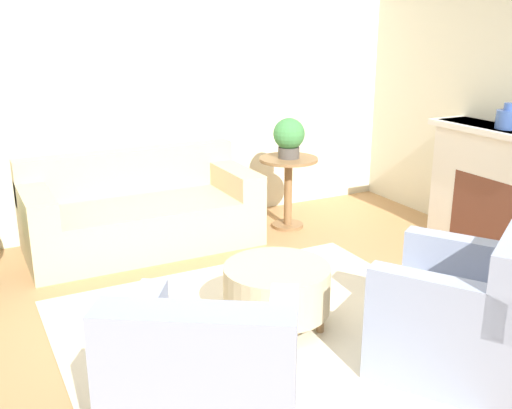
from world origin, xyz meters
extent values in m
plane|color=#AD7F51|center=(0.00, 0.00, 0.00)|extent=(16.00, 16.00, 0.00)
cube|color=beige|center=(0.00, 2.60, 1.40)|extent=(9.08, 0.12, 2.80)
cube|color=beige|center=(0.00, 0.00, 0.01)|extent=(2.65, 2.52, 0.01)
cube|color=#C6B289|center=(-0.26, 2.00, 0.21)|extent=(2.05, 0.94, 0.43)
cube|color=#C6B289|center=(-0.26, 2.37, 0.63)|extent=(2.05, 0.20, 0.41)
cube|color=#C6B289|center=(-1.16, 1.98, 0.54)|extent=(0.24, 0.90, 0.23)
cube|color=#C6B289|center=(0.65, 1.98, 0.54)|extent=(0.24, 0.90, 0.23)
cube|color=olive|center=(-0.26, 1.56, 0.03)|extent=(1.84, 0.05, 0.06)
cube|color=#8E99B2|center=(-0.79, -0.77, 0.23)|extent=(1.14, 1.14, 0.44)
cube|color=#8E99B2|center=(-0.95, -1.04, 0.68)|extent=(0.81, 0.61, 0.46)
cube|color=#8E99B2|center=(-0.48, -0.94, 0.58)|extent=(0.54, 0.74, 0.25)
cube|color=#8E99B2|center=(-1.07, -0.57, 0.58)|extent=(0.54, 0.74, 0.25)
cube|color=olive|center=(-0.58, -0.45, 0.04)|extent=(0.66, 0.44, 0.06)
cube|color=#8E99B2|center=(0.79, -0.77, 0.23)|extent=(1.14, 1.14, 0.44)
cube|color=#8E99B2|center=(1.07, -0.57, 0.58)|extent=(0.54, 0.74, 0.25)
cube|color=#8E99B2|center=(0.48, -0.94, 0.58)|extent=(0.54, 0.74, 0.25)
cube|color=olive|center=(0.58, -0.45, 0.04)|extent=(0.66, 0.44, 0.06)
cylinder|color=#C6B289|center=(0.09, 0.14, 0.29)|extent=(0.72, 0.72, 0.31)
cylinder|color=olive|center=(-0.12, -0.08, 0.07)|extent=(0.05, 0.05, 0.12)
cylinder|color=olive|center=(0.31, -0.08, 0.07)|extent=(0.05, 0.05, 0.12)
cylinder|color=olive|center=(-0.12, 0.35, 0.07)|extent=(0.05, 0.05, 0.12)
cylinder|color=olive|center=(0.31, 0.35, 0.07)|extent=(0.05, 0.05, 0.12)
cylinder|color=olive|center=(1.19, 1.87, 0.70)|extent=(0.58, 0.58, 0.03)
cylinder|color=olive|center=(1.19, 1.87, 0.34)|extent=(0.08, 0.08, 0.68)
cylinder|color=olive|center=(1.19, 1.87, 0.01)|extent=(0.32, 0.32, 0.03)
cube|color=silver|center=(2.54, 0.47, 0.56)|extent=(0.36, 1.34, 1.11)
cube|color=brown|center=(2.37, 0.47, 0.39)|extent=(0.02, 0.73, 0.61)
cube|color=silver|center=(2.52, 0.47, 1.09)|extent=(0.44, 1.44, 0.05)
cylinder|color=#38569E|center=(2.52, 0.47, 1.19)|extent=(0.20, 0.20, 0.16)
cylinder|color=#38569E|center=(2.52, 0.47, 1.30)|extent=(0.09, 0.09, 0.06)
cylinder|color=#4C4742|center=(1.19, 1.87, 0.76)|extent=(0.21, 0.21, 0.11)
sphere|color=#3D7F42|center=(1.19, 1.87, 0.95)|extent=(0.31, 0.31, 0.31)
camera|label=1|loc=(-1.71, -3.05, 2.02)|focal=42.00mm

